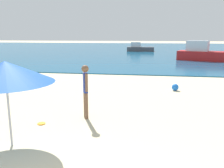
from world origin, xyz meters
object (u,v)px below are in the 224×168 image
object	(u,v)px
frisbee	(41,124)
beach_umbrella	(5,72)
boat_far	(139,48)
beach_ball	(175,87)
person_standing	(86,89)
boat_near	(205,54)

from	to	relation	value
frisbee	beach_umbrella	bearing A→B (deg)	-93.49
boat_far	beach_ball	size ratio (longest dim) A/B	12.89
person_standing	frisbee	bearing A→B (deg)	-87.13
person_standing	frisbee	world-z (taller)	person_standing
boat_near	boat_far	xyz separation A→B (m)	(-7.11, 12.74, -0.19)
boat_near	beach_ball	xyz separation A→B (m)	(-4.33, -13.70, -0.58)
beach_ball	frisbee	bearing A→B (deg)	-130.99
boat_near	boat_far	distance (m)	14.60
boat_far	beach_umbrella	bearing A→B (deg)	-93.39
boat_near	beach_ball	world-z (taller)	boat_near
frisbee	beach_ball	size ratio (longest dim) A/B	0.71
person_standing	beach_umbrella	world-z (taller)	beach_umbrella
person_standing	beach_umbrella	size ratio (longest dim) A/B	0.78
person_standing	beach_ball	size ratio (longest dim) A/B	5.22
frisbee	boat_near	world-z (taller)	boat_near
beach_umbrella	boat_far	bearing A→B (deg)	87.09
frisbee	beach_ball	distance (m)	6.67
person_standing	beach_ball	distance (m)	5.44
boat_far	beach_ball	xyz separation A→B (m)	(2.79, -26.45, -0.39)
boat_near	beach_umbrella	xyz separation A→B (m)	(-8.79, -20.14, 1.04)
beach_ball	beach_umbrella	size ratio (longest dim) A/B	0.15
person_standing	frisbee	size ratio (longest dim) A/B	7.31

